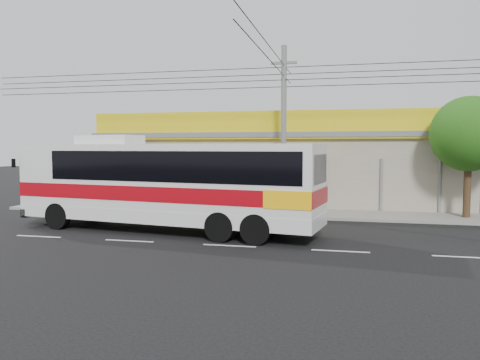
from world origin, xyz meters
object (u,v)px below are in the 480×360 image
object	(u,v)px
coach_bus	(169,180)
tree_near	(472,136)
motorbike_dark	(58,196)
utility_pole	(284,76)
motorbike_red	(180,203)

from	to	relation	value
coach_bus	tree_near	xyz separation A→B (m)	(13.35, 6.20, 1.93)
motorbike_dark	tree_near	xyz separation A→B (m)	(23.18, -0.30, 3.48)
coach_bus	motorbike_dark	bearing A→B (deg)	154.95
utility_pole	tree_near	size ratio (longest dim) A/B	5.54
motorbike_dark	utility_pole	xyz separation A→B (m)	(13.98, -0.88, 6.64)
motorbike_red	tree_near	world-z (taller)	tree_near
motorbike_red	utility_pole	distance (m)	8.73
coach_bus	motorbike_red	size ratio (longest dim) A/B	7.76
motorbike_dark	coach_bus	bearing A→B (deg)	-96.50
motorbike_red	utility_pole	xyz separation A→B (m)	(5.58, 0.49, 6.69)
coach_bus	utility_pole	distance (m)	8.64
motorbike_red	motorbike_dark	world-z (taller)	motorbike_dark
coach_bus	tree_near	distance (m)	14.85
coach_bus	motorbike_dark	size ratio (longest dim) A/B	7.96
motorbike_dark	tree_near	bearing A→B (deg)	-63.75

